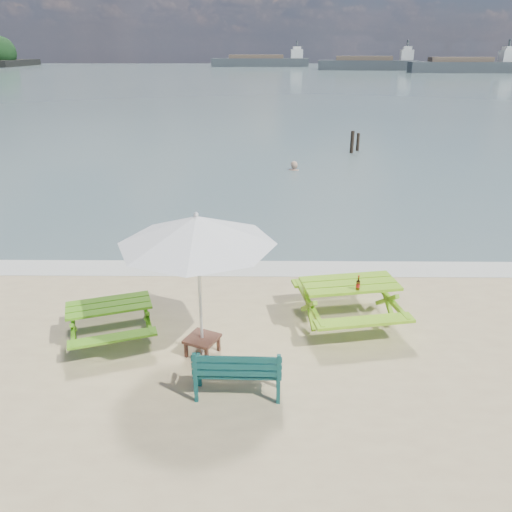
{
  "coord_description": "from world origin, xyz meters",
  "views": [
    {
      "loc": [
        0.2,
        -6.17,
        4.85
      ],
      "look_at": [
        0.11,
        3.0,
        1.0
      ],
      "focal_mm": 35.0,
      "sensor_mm": 36.0,
      "label": 1
    }
  ],
  "objects_px": {
    "side_table": "(202,345)",
    "patio_umbrella": "(197,230)",
    "picnic_table_right": "(348,303)",
    "park_bench": "(238,380)",
    "swimmer": "(293,181)",
    "beer_bottle": "(358,285)",
    "picnic_table_left": "(111,322)"
  },
  "relations": [
    {
      "from": "side_table",
      "to": "patio_umbrella",
      "type": "bearing_deg",
      "value": 0.0
    },
    {
      "from": "picnic_table_right",
      "to": "park_bench",
      "type": "bearing_deg",
      "value": -132.55
    },
    {
      "from": "park_bench",
      "to": "swimmer",
      "type": "distance_m",
      "value": 15.03
    },
    {
      "from": "park_bench",
      "to": "patio_umbrella",
      "type": "xyz_separation_m",
      "value": [
        -0.65,
        1.06,
        2.0
      ]
    },
    {
      "from": "park_bench",
      "to": "beer_bottle",
      "type": "distance_m",
      "value": 2.87
    },
    {
      "from": "picnic_table_left",
      "to": "swimmer",
      "type": "distance_m",
      "value": 13.99
    },
    {
      "from": "park_bench",
      "to": "beer_bottle",
      "type": "bearing_deg",
      "value": 41.97
    },
    {
      "from": "picnic_table_right",
      "to": "swimmer",
      "type": "distance_m",
      "value": 12.78
    },
    {
      "from": "park_bench",
      "to": "picnic_table_left",
      "type": "bearing_deg",
      "value": 146.38
    },
    {
      "from": "side_table",
      "to": "park_bench",
      "type": "bearing_deg",
      "value": -58.49
    },
    {
      "from": "side_table",
      "to": "patio_umbrella",
      "type": "height_order",
      "value": "patio_umbrella"
    },
    {
      "from": "picnic_table_right",
      "to": "patio_umbrella",
      "type": "height_order",
      "value": "patio_umbrella"
    },
    {
      "from": "patio_umbrella",
      "to": "picnic_table_left",
      "type": "bearing_deg",
      "value": 163.84
    },
    {
      "from": "patio_umbrella",
      "to": "beer_bottle",
      "type": "distance_m",
      "value": 3.14
    },
    {
      "from": "side_table",
      "to": "picnic_table_right",
      "type": "bearing_deg",
      "value": 22.63
    },
    {
      "from": "picnic_table_left",
      "to": "patio_umbrella",
      "type": "height_order",
      "value": "patio_umbrella"
    },
    {
      "from": "picnic_table_left",
      "to": "beer_bottle",
      "type": "distance_m",
      "value": 4.46
    },
    {
      "from": "park_bench",
      "to": "beer_bottle",
      "type": "relative_size",
      "value": 4.84
    },
    {
      "from": "picnic_table_left",
      "to": "picnic_table_right",
      "type": "relative_size",
      "value": 0.89
    },
    {
      "from": "park_bench",
      "to": "swimmer",
      "type": "height_order",
      "value": "park_bench"
    },
    {
      "from": "picnic_table_left",
      "to": "side_table",
      "type": "distance_m",
      "value": 1.76
    },
    {
      "from": "park_bench",
      "to": "swimmer",
      "type": "bearing_deg",
      "value": 83.36
    },
    {
      "from": "patio_umbrella",
      "to": "swimmer",
      "type": "xyz_separation_m",
      "value": [
        2.39,
        13.85,
        -2.74
      ]
    },
    {
      "from": "picnic_table_right",
      "to": "beer_bottle",
      "type": "relative_size",
      "value": 8.22
    },
    {
      "from": "picnic_table_left",
      "to": "patio_umbrella",
      "type": "distance_m",
      "value": 2.6
    },
    {
      "from": "swimmer",
      "to": "picnic_table_left",
      "type": "bearing_deg",
      "value": -106.94
    },
    {
      "from": "beer_bottle",
      "to": "swimmer",
      "type": "distance_m",
      "value": 13.13
    },
    {
      "from": "park_bench",
      "to": "beer_bottle",
      "type": "xyz_separation_m",
      "value": [
        2.08,
        1.87,
        0.68
      ]
    },
    {
      "from": "park_bench",
      "to": "patio_umbrella",
      "type": "relative_size",
      "value": 0.39
    },
    {
      "from": "side_table",
      "to": "patio_umbrella",
      "type": "xyz_separation_m",
      "value": [
        0.0,
        0.0,
        2.08
      ]
    },
    {
      "from": "picnic_table_right",
      "to": "patio_umbrella",
      "type": "bearing_deg",
      "value": -157.37
    },
    {
      "from": "park_bench",
      "to": "patio_umbrella",
      "type": "height_order",
      "value": "patio_umbrella"
    }
  ]
}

